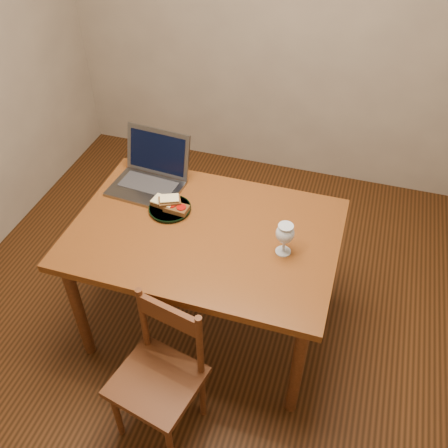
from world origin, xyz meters
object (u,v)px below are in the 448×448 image
(milk_glass, at_px, (284,239))
(table, at_px, (205,243))
(plate, at_px, (170,209))
(chair, at_px, (158,372))
(laptop, at_px, (151,171))

(milk_glass, bearing_deg, table, 175.94)
(plate, bearing_deg, milk_glass, -10.98)
(chair, distance_m, plate, 0.81)
(table, relative_size, laptop, 3.29)
(table, relative_size, plate, 6.00)
(table, relative_size, chair, 3.00)
(chair, height_order, plate, plate)
(chair, relative_size, plate, 2.00)
(table, xyz_separation_m, laptop, (-0.40, 0.29, 0.16))
(milk_glass, distance_m, laptop, 0.86)
(table, distance_m, laptop, 0.52)
(chair, relative_size, milk_glass, 2.58)
(chair, xyz_separation_m, laptop, (-0.39, 0.90, 0.38))
(milk_glass, bearing_deg, chair, -124.80)
(laptop, bearing_deg, plate, -42.39)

